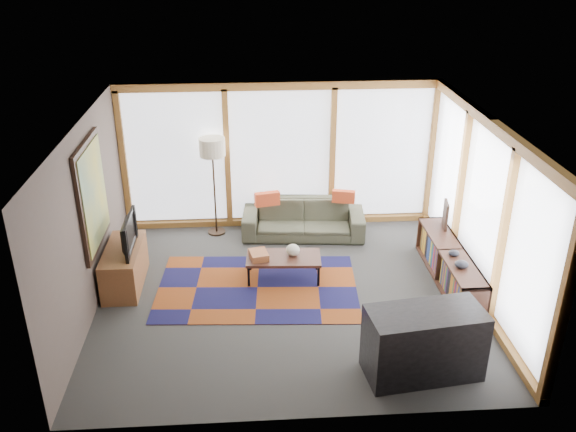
{
  "coord_description": "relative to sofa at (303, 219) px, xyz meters",
  "views": [
    {
      "loc": [
        -0.54,
        -7.58,
        4.85
      ],
      "look_at": [
        0.0,
        0.4,
        1.1
      ],
      "focal_mm": 38.0,
      "sensor_mm": 36.0,
      "label": 1
    }
  ],
  "objects": [
    {
      "name": "tv_console",
      "position": [
        -2.82,
        -1.48,
        -0.0
      ],
      "size": [
        0.51,
        1.22,
        0.61
      ],
      "primitive_type": "cube",
      "color": "brown",
      "rests_on": "ground"
    },
    {
      "name": "room_envelope",
      "position": [
        0.12,
        -1.39,
        1.23
      ],
      "size": [
        5.52,
        5.02,
        2.62
      ],
      "color": "#493C36",
      "rests_on": "ground"
    },
    {
      "name": "book_stack",
      "position": [
        -0.81,
        -1.47,
        0.12
      ],
      "size": [
        0.31,
        0.36,
        0.11
      ],
      "primitive_type": "cube",
      "rotation": [
        0.0,
        0.0,
        0.21
      ],
      "color": "brown",
      "rests_on": "coffee_table"
    },
    {
      "name": "bowl_b",
      "position": [
        2.02,
        -1.92,
        0.29
      ],
      "size": [
        0.17,
        0.17,
        0.08
      ],
      "primitive_type": "ellipsoid",
      "rotation": [
        0.0,
        0.0,
        -0.05
      ],
      "color": "black",
      "rests_on": "bookshelf"
    },
    {
      "name": "floor_lamp",
      "position": [
        -1.52,
        0.19,
        0.57
      ],
      "size": [
        0.44,
        0.44,
        1.75
      ],
      "primitive_type": null,
      "color": "#302115",
      "rests_on": "ground"
    },
    {
      "name": "coffee_table",
      "position": [
        -0.43,
        -1.45,
        -0.12
      ],
      "size": [
        1.15,
        0.63,
        0.37
      ],
      "primitive_type": null,
      "rotation": [
        0.0,
        0.0,
        -0.06
      ],
      "color": "#371F15",
      "rests_on": "ground"
    },
    {
      "name": "vase",
      "position": [
        -0.29,
        -1.42,
        0.16
      ],
      "size": [
        0.21,
        0.21,
        0.18
      ],
      "primitive_type": "ellipsoid",
      "rotation": [
        0.0,
        0.0,
        0.01
      ],
      "color": "beige",
      "rests_on": "coffee_table"
    },
    {
      "name": "bowl_a",
      "position": [
        2.02,
        -2.26,
        0.3
      ],
      "size": [
        0.24,
        0.24,
        0.1
      ],
      "primitive_type": "ellipsoid",
      "rotation": [
        0.0,
        0.0,
        -0.23
      ],
      "color": "black",
      "rests_on": "bookshelf"
    },
    {
      "name": "rug",
      "position": [
        -0.84,
        -1.71,
        -0.3
      ],
      "size": [
        3.07,
        2.08,
        0.01
      ],
      "primitive_type": "cube",
      "rotation": [
        0.0,
        0.0,
        -0.06
      ],
      "color": "brown",
      "rests_on": "ground"
    },
    {
      "name": "shelf_picture",
      "position": [
        2.17,
        -0.99,
        0.47
      ],
      "size": [
        0.1,
        0.33,
        0.43
      ],
      "primitive_type": "cube",
      "rotation": [
        0.0,
        0.0,
        -0.18
      ],
      "color": "black",
      "rests_on": "bookshelf"
    },
    {
      "name": "television",
      "position": [
        -2.75,
        -1.5,
        0.56
      ],
      "size": [
        0.13,
        0.9,
        0.52
      ],
      "primitive_type": "imported",
      "rotation": [
        0.0,
        0.0,
        1.58
      ],
      "color": "black",
      "rests_on": "tv_console"
    },
    {
      "name": "sofa",
      "position": [
        0.0,
        0.0,
        0.0
      ],
      "size": [
        2.16,
        1.0,
        0.61
      ],
      "primitive_type": "imported",
      "rotation": [
        0.0,
        0.0,
        -0.09
      ],
      "color": "#3C3C2C",
      "rests_on": "ground"
    },
    {
      "name": "bar_counter",
      "position": [
        1.09,
        -3.77,
        0.13
      ],
      "size": [
        1.43,
        0.81,
        0.86
      ],
      "primitive_type": "cube",
      "rotation": [
        0.0,
        0.0,
        0.13
      ],
      "color": "black",
      "rests_on": "ground"
    },
    {
      "name": "pillow_right",
      "position": [
        0.69,
        -0.01,
        0.41
      ],
      "size": [
        0.41,
        0.21,
        0.21
      ],
      "primitive_type": "cube",
      "rotation": [
        0.0,
        0.0,
        -0.25
      ],
      "color": "#CA4520",
      "rests_on": "sofa"
    },
    {
      "name": "pillow_left",
      "position": [
        -0.63,
        -0.05,
        0.42
      ],
      "size": [
        0.44,
        0.22,
        0.23
      ],
      "primitive_type": "cube",
      "rotation": [
        0.0,
        0.0,
        0.23
      ],
      "color": "#CA4520",
      "rests_on": "sofa"
    },
    {
      "name": "bookshelf",
      "position": [
        2.06,
        -1.73,
        -0.03
      ],
      "size": [
        0.41,
        2.24,
        0.56
      ],
      "primitive_type": null,
      "color": "#371F15",
      "rests_on": "ground"
    },
    {
      "name": "ground",
      "position": [
        -0.37,
        -1.95,
        -0.31
      ],
      "size": [
        5.5,
        5.5,
        0.0
      ],
      "primitive_type": "plane",
      "color": "#2C2C2A",
      "rests_on": "ground"
    }
  ]
}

